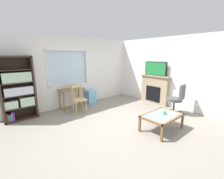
# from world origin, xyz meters

# --- Properties ---
(ground) EXTENTS (6.14, 6.15, 0.02)m
(ground) POSITION_xyz_m (0.00, 0.00, -0.01)
(ground) COLOR gray
(wall_back_with_window) EXTENTS (5.14, 0.15, 2.55)m
(wall_back_with_window) POSITION_xyz_m (0.03, 2.58, 1.25)
(wall_back_with_window) COLOR white
(wall_back_with_window) RESTS_ON ground
(wall_right) EXTENTS (0.12, 5.35, 2.55)m
(wall_right) POSITION_xyz_m (2.63, 0.00, 1.28)
(wall_right) COLOR white
(wall_right) RESTS_ON ground
(bookshelf) EXTENTS (0.90, 0.38, 1.89)m
(bookshelf) POSITION_xyz_m (-1.93, 2.34, 0.91)
(bookshelf) COLOR #38281E
(bookshelf) RESTS_ON ground
(desk_under_window) EXTENTS (0.87, 0.46, 0.73)m
(desk_under_window) POSITION_xyz_m (-0.31, 2.23, 0.60)
(desk_under_window) COLOR brown
(desk_under_window) RESTS_ON ground
(wooden_chair) EXTENTS (0.47, 0.45, 0.90)m
(wooden_chair) POSITION_xyz_m (-0.30, 1.71, 0.46)
(wooden_chair) COLOR tan
(wooden_chair) RESTS_ON ground
(plastic_drawer_unit) EXTENTS (0.35, 0.40, 0.56)m
(plastic_drawer_unit) POSITION_xyz_m (0.50, 2.28, 0.28)
(plastic_drawer_unit) COLOR #72ADDB
(plastic_drawer_unit) RESTS_ON ground
(fireplace) EXTENTS (0.26, 1.26, 1.13)m
(fireplace) POSITION_xyz_m (2.48, 0.62, 0.57)
(fireplace) COLOR tan
(fireplace) RESTS_ON ground
(tv) EXTENTS (0.06, 0.93, 0.53)m
(tv) POSITION_xyz_m (2.46, 0.62, 1.39)
(tv) COLOR black
(tv) RESTS_ON fireplace
(office_chair) EXTENTS (0.58, 0.58, 1.00)m
(office_chair) POSITION_xyz_m (2.03, -0.54, 0.55)
(office_chair) COLOR #4C4C51
(office_chair) RESTS_ON ground
(coffee_table) EXTENTS (1.04, 0.68, 0.41)m
(coffee_table) POSITION_xyz_m (0.69, -0.82, 0.36)
(coffee_table) COLOR #8C9E99
(coffee_table) RESTS_ON ground
(sippy_cup) EXTENTS (0.07, 0.07, 0.09)m
(sippy_cup) POSITION_xyz_m (0.75, -0.86, 0.46)
(sippy_cup) COLOR #33B770
(sippy_cup) RESTS_ON coffee_table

